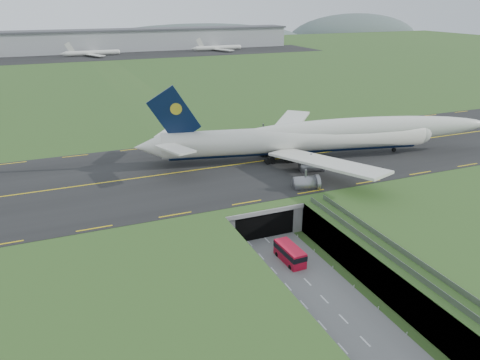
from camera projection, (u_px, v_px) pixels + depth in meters
name	position (u px, v px, depth m)	size (l,w,h in m)	color
ground	(284.00, 259.00, 81.45)	(900.00, 900.00, 0.00)	#2C5020
airfield_deck	(285.00, 244.00, 80.36)	(800.00, 800.00, 6.00)	gray
trench_road	(306.00, 281.00, 74.96)	(12.00, 75.00, 0.20)	slate
taxiway	(219.00, 167.00, 107.65)	(800.00, 44.00, 0.18)	black
tunnel_portal	(247.00, 205.00, 94.63)	(17.00, 22.30, 6.00)	gray
guideway	(416.00, 275.00, 66.99)	(3.00, 53.00, 7.05)	#A8A8A3
jumbo_jet	(321.00, 137.00, 113.09)	(87.88, 56.88, 19.23)	silver
shuttle_tram	(290.00, 254.00, 80.01)	(2.92, 7.11, 2.88)	red
cargo_terminal	(91.00, 41.00, 334.19)	(320.00, 67.00, 15.60)	#B2B2B2
distant_hills	(145.00, 47.00, 476.08)	(700.00, 91.00, 60.00)	#4E5E5A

